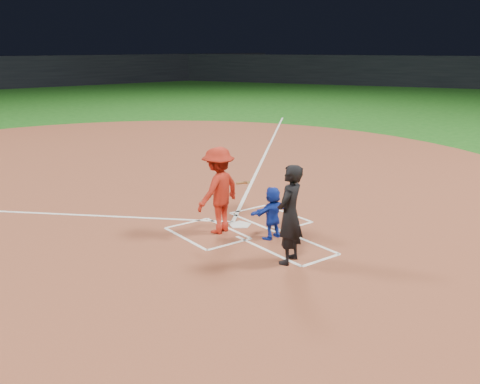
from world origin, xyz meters
TOP-DOWN VIEW (x-y plane):
  - ground at (0.00, 0.00)m, footprint 120.00×120.00m
  - home_plate_dirt at (0.00, 6.00)m, footprint 28.00×28.00m
  - stadium_wall_right at (42.00, 24.00)m, footprint 31.04×52.56m
  - home_plate at (0.00, 0.00)m, footprint 0.60×0.60m
  - catcher at (0.05, -1.16)m, footprint 1.16×0.49m
  - umpire at (-0.59, -2.45)m, footprint 0.88×0.75m
  - chalk_markings at (0.00, 5.29)m, footprint 28.35×17.32m
  - batter_at_plate at (-0.68, -0.07)m, footprint 1.50×1.11m

SIDE VIEW (x-z plane):
  - ground at x=0.00m, z-range 0.00..0.00m
  - home_plate_dirt at x=0.00m, z-range 0.00..0.01m
  - chalk_markings at x=0.00m, z-range 0.01..0.02m
  - home_plate at x=0.00m, z-range 0.01..0.03m
  - catcher at x=0.05m, z-range 0.01..1.23m
  - umpire at x=-0.59m, z-range 0.01..2.06m
  - batter_at_plate at x=-0.68m, z-range 0.01..2.06m
  - stadium_wall_right at x=42.00m, z-range 0.00..3.20m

